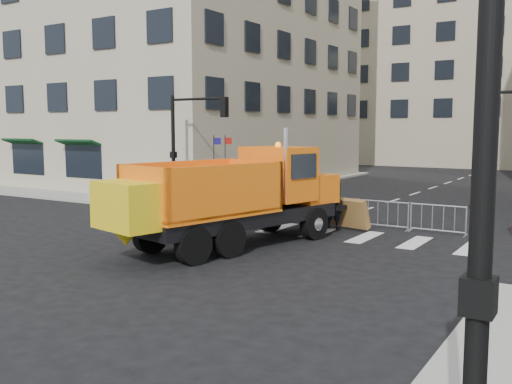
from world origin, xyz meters
The scene contains 12 objects.
ground centered at (0.00, 0.00, 0.00)m, with size 120.00×120.00×0.00m, color black.
sidewalk_back centered at (0.00, 8.50, 0.07)m, with size 64.00×5.00×0.15m, color gray.
building_left centered at (-20.00, 20.00, 13.00)m, with size 24.00×22.00×26.00m, color tan.
building_far centered at (0.00, 52.00, 12.00)m, with size 30.00×18.00×24.00m, color tan.
traffic_light_left centered at (-8.00, 7.50, 2.70)m, with size 0.18×0.18×5.40m, color black.
traffic_light_near centered at (9.00, -9.00, 2.70)m, with size 0.18×0.18×5.40m, color black.
crowd_barriers centered at (-0.75, 7.60, 0.55)m, with size 12.60×0.60×1.10m, color #9EA0A5, non-canonical shape.
plow_truck centered at (-0.60, 1.63, 1.73)m, with size 4.95×10.36×3.89m.
cop_a centered at (0.82, 6.46, 0.97)m, with size 0.71×0.47×1.94m, color black.
cop_b centered at (-0.01, 7.00, 0.93)m, with size 0.90×0.70×1.86m, color black.
cop_c centered at (0.48, 6.49, 0.80)m, with size 0.94×0.39×1.60m, color black.
worker centered at (-8.96, 8.52, 0.96)m, with size 1.05×0.60×1.62m, color gold.
Camera 1 is at (9.81, -13.51, 3.88)m, focal length 40.00 mm.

